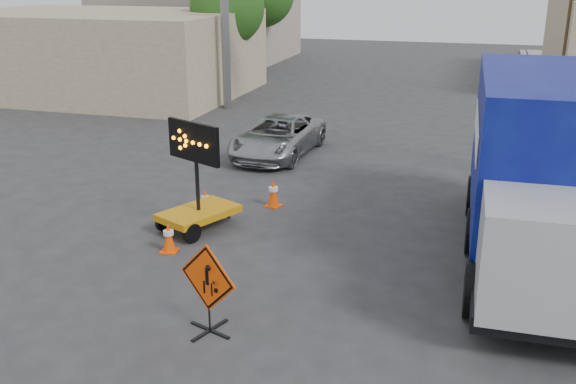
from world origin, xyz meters
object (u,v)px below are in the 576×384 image
at_px(arrow_board, 198,206).
at_px(box_truck, 538,181).
at_px(pickup_truck, 278,136).
at_px(construction_sign, 208,286).

height_order(arrow_board, box_truck, box_truck).
relative_size(arrow_board, pickup_truck, 0.57).
bearing_deg(box_truck, arrow_board, -177.90).
bearing_deg(box_truck, pickup_truck, 138.82).
distance_m(arrow_board, box_truck, 7.56).
height_order(arrow_board, pickup_truck, arrow_board).
relative_size(construction_sign, pickup_truck, 0.35).
bearing_deg(pickup_truck, box_truck, -36.33).
height_order(pickup_truck, box_truck, box_truck).
distance_m(construction_sign, box_truck, 7.17).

